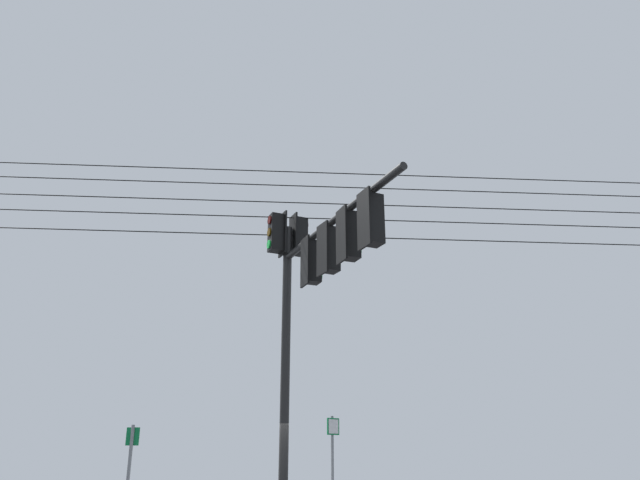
{
  "coord_description": "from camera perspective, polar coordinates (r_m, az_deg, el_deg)",
  "views": [
    {
      "loc": [
        2.38,
        13.54,
        1.72
      ],
      "look_at": [
        -0.82,
        2.22,
        6.0
      ],
      "focal_mm": 34.46,
      "sensor_mm": 36.0,
      "label": 1
    }
  ],
  "objects": [
    {
      "name": "signal_mast_assembly",
      "position": [
        12.68,
        -0.86,
        -3.54
      ],
      "size": [
        1.31,
        5.29,
        7.25
      ],
      "color": "black",
      "rests_on": "ground"
    },
    {
      "name": "route_sign_primary",
      "position": [
        13.75,
        -17.38,
        -20.26
      ],
      "size": [
        0.26,
        0.12,
        2.46
      ],
      "color": "slate",
      "rests_on": "ground"
    },
    {
      "name": "route_sign_secondary",
      "position": [
        15.55,
        1.19,
        -20.03
      ],
      "size": [
        0.34,
        0.14,
        2.8
      ],
      "color": "slate",
      "rests_on": "ground"
    },
    {
      "name": "overhead_wire_span",
      "position": [
        14.73,
        2.75,
        3.35
      ],
      "size": [
        31.36,
        7.1,
        1.98
      ],
      "color": "black"
    }
  ]
}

